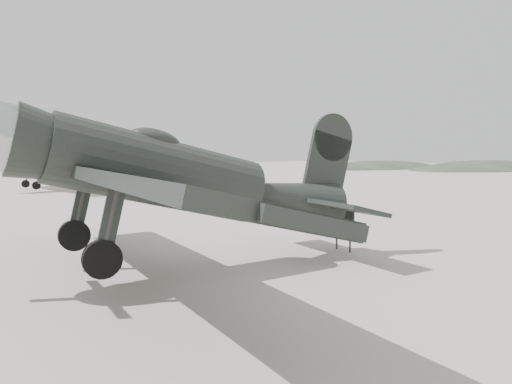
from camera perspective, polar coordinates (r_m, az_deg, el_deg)
ground at (r=16.81m, az=-1.94°, el=-5.42°), size 160.00×160.00×0.00m
hill_east_north at (r=80.59m, az=24.93°, el=2.37°), size 36.00×18.00×6.00m
hill_northeast at (r=79.85m, az=13.76°, el=2.68°), size 32.00×16.00×5.20m
lowwing_monoplane at (r=12.15m, az=-9.13°, el=1.71°), size 9.88×13.80×4.45m
highwing_monoplane at (r=38.93m, az=-22.40°, el=3.06°), size 7.97×11.18×3.15m
sign_board at (r=15.05m, az=9.97°, el=-3.82°), size 0.09×0.87×1.26m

